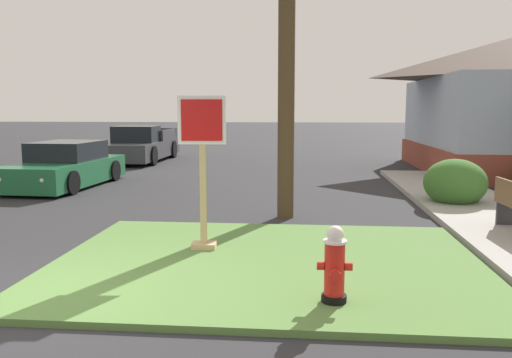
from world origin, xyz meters
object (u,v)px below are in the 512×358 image
object	(u,v)px
stop_sign	(203,176)
manhole_cover	(142,244)
pickup_truck_charcoal	(142,146)
parked_sedan_green	(65,167)
fire_hydrant	(335,266)

from	to	relation	value
stop_sign	manhole_cover	xyz separation A→B (m)	(-1.10, 0.44, -1.17)
pickup_truck_charcoal	manhole_cover	bearing A→B (deg)	-72.47
stop_sign	pickup_truck_charcoal	xyz separation A→B (m)	(-5.22, 13.48, -0.56)
parked_sedan_green	pickup_truck_charcoal	xyz separation A→B (m)	(-0.05, 7.07, 0.07)
parked_sedan_green	pickup_truck_charcoal	bearing A→B (deg)	90.41
stop_sign	parked_sedan_green	world-z (taller)	stop_sign
fire_hydrant	parked_sedan_green	world-z (taller)	parked_sedan_green
stop_sign	pickup_truck_charcoal	bearing A→B (deg)	111.16
fire_hydrant	manhole_cover	size ratio (longest dim) A/B	1.20
manhole_cover	pickup_truck_charcoal	world-z (taller)	pickup_truck_charcoal
parked_sedan_green	manhole_cover	bearing A→B (deg)	-55.76
stop_sign	manhole_cover	distance (m)	1.66
fire_hydrant	pickup_truck_charcoal	xyz separation A→B (m)	(-7.05, 15.52, 0.14)
stop_sign	manhole_cover	bearing A→B (deg)	158.27
stop_sign	parked_sedan_green	distance (m)	8.26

